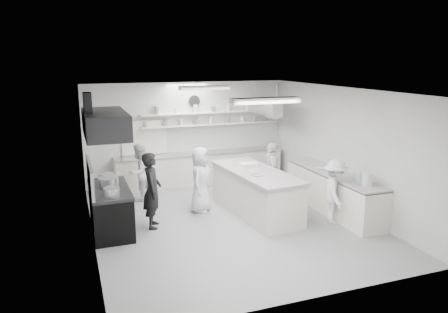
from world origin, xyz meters
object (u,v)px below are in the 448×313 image
object	(u,v)px
back_counter	(201,168)
cook_stove	(152,190)
right_counter	(333,192)
stove	(111,211)
prep_island	(256,193)
cook_back	(139,172)

from	to	relation	value
back_counter	cook_stove	world-z (taller)	cook_stove
right_counter	stove	bearing A→B (deg)	173.48
prep_island	cook_stove	world-z (taller)	cook_stove
back_counter	right_counter	size ratio (longest dim) A/B	1.52
cook_back	stove	bearing A→B (deg)	20.68
back_counter	cook_stove	distance (m)	3.56
stove	cook_stove	world-z (taller)	cook_stove
prep_island	right_counter	bearing A→B (deg)	-20.64
right_counter	cook_back	world-z (taller)	cook_back
stove	cook_back	xyz separation A→B (m)	(0.93, 1.86, 0.31)
stove	back_counter	bearing A→B (deg)	43.99
prep_island	cook_back	distance (m)	3.16
back_counter	cook_back	distance (m)	2.20
right_counter	cook_back	xyz separation A→B (m)	(-4.32, 2.46, 0.29)
cook_stove	right_counter	bearing A→B (deg)	-83.64
back_counter	cook_back	bearing A→B (deg)	-154.52
prep_island	cook_back	world-z (taller)	cook_back
cook_stove	cook_back	bearing A→B (deg)	11.61
stove	cook_back	size ratio (longest dim) A/B	1.18
stove	cook_back	world-z (taller)	cook_back
prep_island	cook_stove	distance (m)	2.52
cook_stove	prep_island	bearing A→B (deg)	-77.06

